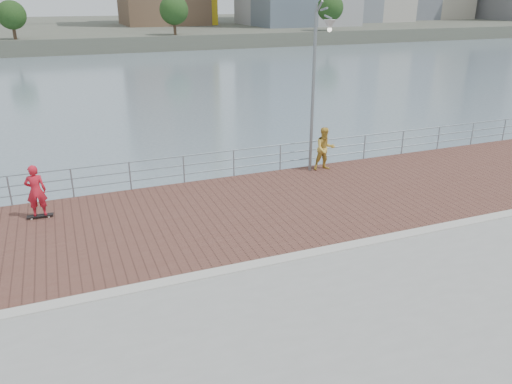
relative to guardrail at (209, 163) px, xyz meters
name	(u,v)px	position (x,y,z in m)	size (l,w,h in m)	color
water	(281,320)	(0.00, -7.00, -2.69)	(400.00, 400.00, 0.00)	slate
brick_lane	(239,211)	(0.00, -3.40, -0.68)	(40.00, 6.80, 0.02)	brown
curb	(283,259)	(0.00, -7.00, -0.66)	(40.00, 0.40, 0.06)	#B7B5AD
far_shore	(71,29)	(0.00, 115.50, -1.44)	(320.00, 95.00, 2.50)	#4C5142
guardrail	(209,163)	(0.00, 0.00, 0.00)	(39.06, 0.06, 1.13)	#8C9EA8
street_lamp	(320,61)	(4.22, -0.97, 3.83)	(0.46, 1.35, 6.37)	gray
skateboard	(40,216)	(-6.26, -1.50, -0.60)	(0.83, 0.24, 0.09)	black
skateboarder	(36,191)	(-6.26, -1.50, 0.28)	(0.64, 0.42, 1.74)	red
bystander	(325,149)	(4.82, -0.63, 0.23)	(0.87, 0.68, 1.80)	gold
shoreline_trees	(47,12)	(-4.89, 70.00, 3.72)	(109.66, 4.98, 6.64)	#473323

